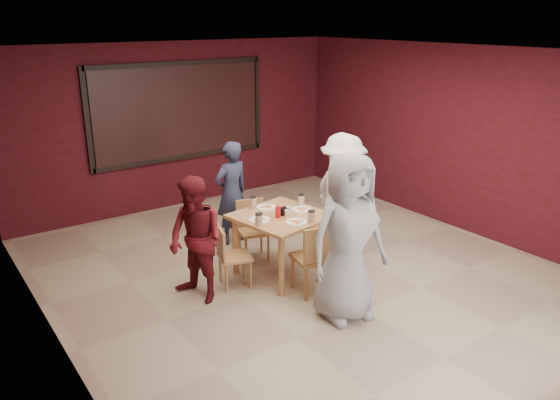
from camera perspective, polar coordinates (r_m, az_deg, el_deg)
floor at (r=7.16m, az=2.55°, el=-7.79°), size 7.00×7.00×0.00m
window_blinds at (r=9.48m, az=-10.38°, el=9.08°), size 3.00×0.02×1.50m
dining_table at (r=6.89m, az=0.12°, el=-2.37°), size 1.19×1.19×0.97m
chair_front at (r=6.48m, az=3.75°, el=-5.77°), size 0.51×0.51×0.90m
chair_back at (r=7.50m, az=-2.93°, el=-2.69°), size 0.48×0.48×0.81m
chair_left at (r=6.71m, az=-5.31°, el=-5.57°), size 0.46×0.46×0.78m
chair_right at (r=7.42m, az=4.81°, el=-2.73°), size 0.52×0.52×0.86m
diner_front at (r=5.88m, az=7.11°, el=-3.92°), size 0.99×0.72×1.89m
diner_back at (r=7.91m, az=-5.10°, el=0.75°), size 0.60×0.43×1.52m
diner_left at (r=6.35m, az=-8.78°, el=-4.18°), size 0.73×0.85×1.49m
diner_right at (r=7.53m, az=6.51°, el=0.53°), size 0.78×1.18×1.71m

